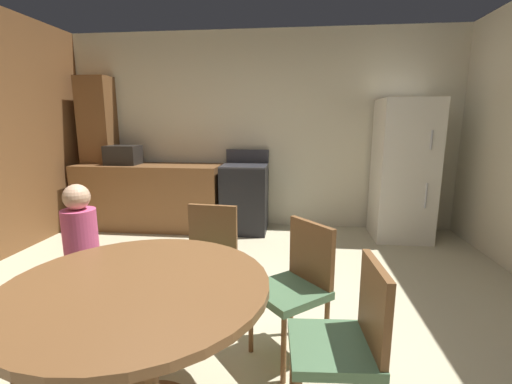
{
  "coord_description": "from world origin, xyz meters",
  "views": [
    {
      "loc": [
        0.49,
        -2.06,
        1.49
      ],
      "look_at": [
        0.13,
        1.15,
        0.83
      ],
      "focal_mm": 24.52,
      "sensor_mm": 36.0,
      "label": 1
    }
  ],
  "objects_px": {
    "microwave": "(123,155)",
    "chair_northeast": "(297,281)",
    "chair_north": "(209,257)",
    "person_child": "(83,258)",
    "refrigerator": "(403,170)",
    "dining_table": "(139,313)",
    "chair_east": "(347,338)",
    "oven_range": "(245,198)"
  },
  "relations": [
    {
      "from": "oven_range",
      "to": "chair_northeast",
      "type": "bearing_deg",
      "value": -74.69
    },
    {
      "from": "chair_north",
      "to": "person_child",
      "type": "relative_size",
      "value": 0.8
    },
    {
      "from": "oven_range",
      "to": "person_child",
      "type": "bearing_deg",
      "value": -106.52
    },
    {
      "from": "oven_range",
      "to": "refrigerator",
      "type": "height_order",
      "value": "refrigerator"
    },
    {
      "from": "refrigerator",
      "to": "dining_table",
      "type": "bearing_deg",
      "value": -123.58
    },
    {
      "from": "microwave",
      "to": "chair_northeast",
      "type": "bearing_deg",
      "value": -46.68
    },
    {
      "from": "chair_east",
      "to": "dining_table",
      "type": "bearing_deg",
      "value": -0.0
    },
    {
      "from": "dining_table",
      "to": "person_child",
      "type": "distance_m",
      "value": 0.96
    },
    {
      "from": "oven_range",
      "to": "microwave",
      "type": "relative_size",
      "value": 2.5
    },
    {
      "from": "chair_north",
      "to": "person_child",
      "type": "height_order",
      "value": "person_child"
    },
    {
      "from": "refrigerator",
      "to": "microwave",
      "type": "bearing_deg",
      "value": 179.23
    },
    {
      "from": "chair_north",
      "to": "chair_east",
      "type": "bearing_deg",
      "value": 49.6
    },
    {
      "from": "microwave",
      "to": "oven_range",
      "type": "bearing_deg",
      "value": 0.12
    },
    {
      "from": "oven_range",
      "to": "person_child",
      "type": "xyz_separation_m",
      "value": [
        -0.75,
        -2.52,
        0.11
      ]
    },
    {
      "from": "dining_table",
      "to": "chair_east",
      "type": "bearing_deg",
      "value": 4.04
    },
    {
      "from": "dining_table",
      "to": "person_child",
      "type": "bearing_deg",
      "value": 136.89
    },
    {
      "from": "refrigerator",
      "to": "microwave",
      "type": "relative_size",
      "value": 4.0
    },
    {
      "from": "refrigerator",
      "to": "dining_table",
      "type": "relative_size",
      "value": 1.44
    },
    {
      "from": "oven_range",
      "to": "chair_east",
      "type": "distance_m",
      "value": 3.25
    },
    {
      "from": "refrigerator",
      "to": "dining_table",
      "type": "distance_m",
      "value": 3.76
    },
    {
      "from": "refrigerator",
      "to": "person_child",
      "type": "height_order",
      "value": "refrigerator"
    },
    {
      "from": "dining_table",
      "to": "chair_northeast",
      "type": "bearing_deg",
      "value": 40.52
    },
    {
      "from": "refrigerator",
      "to": "person_child",
      "type": "relative_size",
      "value": 1.61
    },
    {
      "from": "oven_range",
      "to": "refrigerator",
      "type": "distance_m",
      "value": 2.07
    },
    {
      "from": "oven_range",
      "to": "refrigerator",
      "type": "relative_size",
      "value": 0.62
    },
    {
      "from": "microwave",
      "to": "chair_east",
      "type": "distance_m",
      "value": 4.1
    },
    {
      "from": "chair_northeast",
      "to": "chair_north",
      "type": "relative_size",
      "value": 1.0
    },
    {
      "from": "microwave",
      "to": "dining_table",
      "type": "distance_m",
      "value": 3.61
    },
    {
      "from": "oven_range",
      "to": "dining_table",
      "type": "distance_m",
      "value": 3.18
    },
    {
      "from": "oven_range",
      "to": "chair_east",
      "type": "xyz_separation_m",
      "value": [
        0.93,
        -3.11,
        0.03
      ]
    },
    {
      "from": "refrigerator",
      "to": "chair_north",
      "type": "distance_m",
      "value": 2.95
    },
    {
      "from": "dining_table",
      "to": "chair_east",
      "type": "height_order",
      "value": "chair_east"
    },
    {
      "from": "chair_north",
      "to": "chair_northeast",
      "type": "bearing_deg",
      "value": 67.85
    },
    {
      "from": "microwave",
      "to": "chair_northeast",
      "type": "xyz_separation_m",
      "value": [
        2.4,
        -2.54,
        -0.53
      ]
    },
    {
      "from": "refrigerator",
      "to": "chair_east",
      "type": "distance_m",
      "value": 3.27
    },
    {
      "from": "dining_table",
      "to": "microwave",
      "type": "bearing_deg",
      "value": 117.52
    },
    {
      "from": "refrigerator",
      "to": "microwave",
      "type": "height_order",
      "value": "refrigerator"
    },
    {
      "from": "chair_east",
      "to": "person_child",
      "type": "relative_size",
      "value": 0.8
    },
    {
      "from": "oven_range",
      "to": "chair_northeast",
      "type": "relative_size",
      "value": 1.26
    },
    {
      "from": "refrigerator",
      "to": "chair_north",
      "type": "xyz_separation_m",
      "value": [
        -1.99,
        -2.15,
        -0.38
      ]
    },
    {
      "from": "microwave",
      "to": "person_child",
      "type": "relative_size",
      "value": 0.4
    },
    {
      "from": "refrigerator",
      "to": "dining_table",
      "type": "xyz_separation_m",
      "value": [
        -2.07,
        -3.13,
        -0.28
      ]
    }
  ]
}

